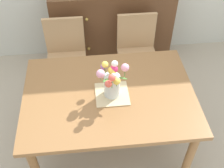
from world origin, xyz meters
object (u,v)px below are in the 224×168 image
chair_left (66,54)px  dresser (112,28)px  chair_right (137,49)px  flower_vase (112,80)px  dining_table (109,101)px

chair_left → dresser: bearing=-138.8°
chair_left → chair_right: size_ratio=1.00×
flower_vase → dresser: bearing=84.1°
dining_table → dresser: 1.35m
flower_vase → chair_right: bearing=67.0°
chair_right → flower_vase: size_ratio=2.85×
chair_right → flower_vase: flower_vase is taller
chair_right → dresser: bearing=-64.6°
dining_table → chair_left: chair_left is taller
dining_table → flower_vase: 0.26m
chair_right → dresser: size_ratio=0.64×
dining_table → flower_vase: bearing=-40.4°
chair_left → chair_right: 0.78m
chair_left → flower_vase: size_ratio=2.85×
dining_table → flower_vase: size_ratio=4.50×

